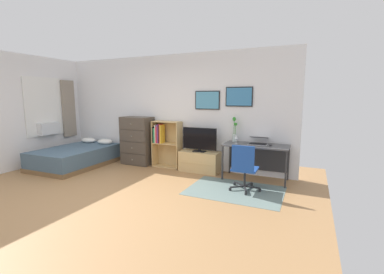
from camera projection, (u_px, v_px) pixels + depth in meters
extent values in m
plane|color=#A87A4C|center=(99.00, 197.00, 4.49)|extent=(7.20, 7.20, 0.00)
cube|color=white|center=(168.00, 111.00, 6.47)|extent=(6.12, 0.06, 2.70)
cube|color=black|center=(207.00, 100.00, 5.95)|extent=(0.59, 0.02, 0.42)
cube|color=#4C93B7|center=(207.00, 100.00, 5.94)|extent=(0.55, 0.01, 0.38)
cube|color=black|center=(239.00, 97.00, 5.64)|extent=(0.59, 0.02, 0.42)
cube|color=teal|center=(239.00, 97.00, 5.63)|extent=(0.55, 0.01, 0.38)
cube|color=white|center=(44.00, 107.00, 6.67)|extent=(0.02, 1.03, 1.48)
cube|color=silver|center=(44.00, 107.00, 6.67)|extent=(0.01, 0.95, 1.40)
cube|color=gray|center=(69.00, 109.00, 7.28)|extent=(0.05, 0.40, 1.54)
cube|color=silver|center=(48.00, 128.00, 6.71)|extent=(0.20, 0.52, 0.30)
cube|color=slate|center=(235.00, 190.00, 4.80)|extent=(1.70, 1.20, 0.01)
cube|color=brown|center=(77.00, 164.00, 6.55)|extent=(1.37, 2.01, 0.10)
cube|color=#476075|center=(76.00, 155.00, 6.52)|extent=(1.33, 1.97, 0.35)
ellipsoid|color=white|center=(89.00, 140.00, 7.26)|extent=(0.45, 0.29, 0.14)
ellipsoid|color=white|center=(105.00, 142.00, 7.04)|extent=(0.45, 0.29, 0.14)
cube|color=#4C4238|center=(137.00, 141.00, 6.65)|extent=(0.79, 0.42, 1.21)
cube|color=#493F35|center=(133.00, 160.00, 6.53)|extent=(0.75, 0.01, 0.28)
sphere|color=#A59E8C|center=(132.00, 160.00, 6.51)|extent=(0.03, 0.03, 0.03)
cube|color=#493F35|center=(132.00, 148.00, 6.48)|extent=(0.75, 0.01, 0.28)
sphere|color=#A59E8C|center=(132.00, 148.00, 6.47)|extent=(0.03, 0.03, 0.03)
cube|color=#493F35|center=(132.00, 136.00, 6.44)|extent=(0.75, 0.01, 0.28)
sphere|color=#A59E8C|center=(131.00, 136.00, 6.42)|extent=(0.03, 0.03, 0.03)
cube|color=#493F35|center=(131.00, 124.00, 6.39)|extent=(0.75, 0.01, 0.28)
sphere|color=#A59E8C|center=(131.00, 124.00, 6.38)|extent=(0.03, 0.03, 0.03)
cube|color=tan|center=(155.00, 143.00, 6.51)|extent=(0.02, 0.30, 1.12)
cube|color=tan|center=(180.00, 145.00, 6.23)|extent=(0.02, 0.30, 1.12)
cube|color=tan|center=(167.00, 166.00, 6.45)|extent=(0.71, 0.30, 0.02)
cube|color=tan|center=(167.00, 143.00, 6.37)|extent=(0.67, 0.30, 0.02)
cube|color=tan|center=(167.00, 122.00, 6.29)|extent=(0.67, 0.30, 0.02)
cube|color=tan|center=(170.00, 143.00, 6.50)|extent=(0.71, 0.01, 1.12)
cube|color=black|center=(155.00, 135.00, 6.42)|extent=(0.02, 0.17, 0.39)
cube|color=#2D8C4C|center=(156.00, 135.00, 6.43)|extent=(0.04, 0.22, 0.36)
cube|color=white|center=(157.00, 134.00, 6.41)|extent=(0.02, 0.22, 0.44)
cube|color=red|center=(158.00, 135.00, 6.40)|extent=(0.03, 0.21, 0.39)
cube|color=#8C388C|center=(160.00, 133.00, 6.39)|extent=(0.03, 0.23, 0.45)
cube|color=black|center=(160.00, 134.00, 6.36)|extent=(0.03, 0.19, 0.43)
cube|color=red|center=(161.00, 133.00, 6.34)|extent=(0.02, 0.18, 0.46)
cube|color=gold|center=(162.00, 134.00, 6.34)|extent=(0.03, 0.20, 0.45)
cube|color=tan|center=(200.00, 161.00, 6.01)|extent=(0.91, 0.40, 0.47)
cube|color=tan|center=(196.00, 163.00, 5.82)|extent=(0.91, 0.01, 0.02)
cube|color=black|center=(199.00, 151.00, 5.95)|extent=(0.28, 0.16, 0.02)
cube|color=black|center=(199.00, 150.00, 5.95)|extent=(0.06, 0.04, 0.05)
cube|color=black|center=(199.00, 139.00, 5.91)|extent=(0.81, 0.02, 0.49)
cube|color=black|center=(199.00, 139.00, 5.90)|extent=(0.78, 0.01, 0.46)
cube|color=#4C4C4F|center=(256.00, 145.00, 5.32)|extent=(1.30, 0.59, 0.03)
cube|color=#2D2D30|center=(222.00, 163.00, 5.40)|extent=(0.03, 0.03, 0.71)
cube|color=#2D2D30|center=(286.00, 170.00, 4.88)|extent=(0.03, 0.03, 0.71)
cube|color=#2D2D30|center=(230.00, 158.00, 5.87)|extent=(0.03, 0.03, 0.71)
cube|color=#2D2D30|center=(288.00, 163.00, 5.36)|extent=(0.03, 0.03, 0.71)
cube|color=#2D2D30|center=(258.00, 158.00, 5.63)|extent=(1.24, 0.02, 0.50)
cylinder|color=#232326|center=(260.00, 190.00, 4.74)|extent=(0.05, 0.05, 0.05)
cube|color=#232326|center=(252.00, 187.00, 4.79)|extent=(0.28, 0.03, 0.02)
cylinder|color=#232326|center=(252.00, 185.00, 5.06)|extent=(0.05, 0.05, 0.05)
cube|color=#232326|center=(248.00, 184.00, 4.95)|extent=(0.11, 0.28, 0.02)
cylinder|color=#232326|center=(235.00, 184.00, 5.09)|extent=(0.05, 0.05, 0.05)
cube|color=#232326|center=(239.00, 184.00, 4.96)|extent=(0.25, 0.19, 0.02)
cylinder|color=#232326|center=(230.00, 189.00, 4.79)|extent=(0.05, 0.05, 0.05)
cube|color=#232326|center=(237.00, 187.00, 4.82)|extent=(0.24, 0.19, 0.02)
cylinder|color=#232326|center=(246.00, 194.00, 4.58)|extent=(0.05, 0.05, 0.05)
cube|color=#232326|center=(245.00, 189.00, 4.71)|extent=(0.12, 0.27, 0.02)
cylinder|color=#232326|center=(245.00, 178.00, 4.82)|extent=(0.04, 0.04, 0.30)
cube|color=#1E479E|center=(245.00, 169.00, 4.80)|extent=(0.45, 0.45, 0.03)
cube|color=#1E479E|center=(243.00, 158.00, 4.58)|extent=(0.40, 0.04, 0.45)
cube|color=#B7B7BC|center=(258.00, 144.00, 5.33)|extent=(0.38, 0.26, 0.01)
cube|color=black|center=(258.00, 144.00, 5.33)|extent=(0.35, 0.24, 0.00)
cube|color=#B7B7BC|center=(259.00, 137.00, 5.46)|extent=(0.38, 0.25, 0.07)
cube|color=black|center=(259.00, 137.00, 5.45)|extent=(0.36, 0.22, 0.06)
ellipsoid|color=#262628|center=(270.00, 145.00, 5.19)|extent=(0.06, 0.10, 0.03)
cylinder|color=silver|center=(234.00, 138.00, 5.70)|extent=(0.09, 0.09, 0.16)
cylinder|color=#3D8438|center=(235.00, 132.00, 5.68)|extent=(0.01, 0.01, 0.33)
sphere|color=#308B2C|center=(236.00, 124.00, 5.65)|extent=(0.07, 0.07, 0.07)
cylinder|color=#3D8438|center=(234.00, 129.00, 5.70)|extent=(0.01, 0.01, 0.45)
sphere|color=#308B2C|center=(234.00, 119.00, 5.66)|extent=(0.07, 0.07, 0.07)
cylinder|color=#3D8438|center=(234.00, 129.00, 5.67)|extent=(0.01, 0.01, 0.43)
sphere|color=#308B2C|center=(234.00, 120.00, 5.64)|extent=(0.07, 0.07, 0.07)
cylinder|color=silver|center=(236.00, 144.00, 5.41)|extent=(0.06, 0.06, 0.01)
cylinder|color=silver|center=(236.00, 141.00, 5.40)|extent=(0.01, 0.01, 0.10)
cone|color=silver|center=(236.00, 137.00, 5.39)|extent=(0.07, 0.07, 0.07)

